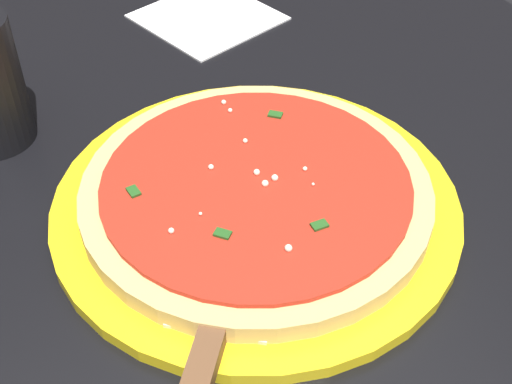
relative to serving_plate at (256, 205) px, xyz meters
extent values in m
cube|color=black|center=(0.42, -0.36, -0.40)|extent=(0.06, 0.06, 0.74)
cube|color=black|center=(0.01, 0.04, -0.02)|extent=(0.97, 0.93, 0.03)
cylinder|color=yellow|center=(0.00, 0.00, 0.00)|extent=(0.32, 0.32, 0.01)
cylinder|color=#DBB26B|center=(0.00, 0.00, 0.01)|extent=(0.28, 0.28, 0.02)
cylinder|color=red|center=(0.00, 0.00, 0.02)|extent=(0.24, 0.24, 0.00)
sphere|color=#EFEACC|center=(-0.01, -0.04, 0.03)|extent=(0.00, 0.00, 0.00)
sphere|color=#EFEACC|center=(0.01, 0.00, 0.03)|extent=(0.01, 0.01, 0.01)
sphere|color=#EFEACC|center=(0.03, 0.02, 0.03)|extent=(0.00, 0.00, 0.00)
sphere|color=#EFEACC|center=(0.05, -0.02, 0.03)|extent=(0.00, 0.00, 0.00)
sphere|color=#EFEACC|center=(0.09, -0.02, 0.03)|extent=(0.00, 0.00, 0.00)
sphere|color=#EFEACC|center=(0.00, -0.01, 0.03)|extent=(0.01, 0.01, 0.01)
sphere|color=#EFEACC|center=(0.10, -0.02, 0.03)|extent=(0.00, 0.00, 0.00)
sphere|color=#EFEACC|center=(-0.02, 0.08, 0.03)|extent=(0.00, 0.00, 0.00)
sphere|color=#EFEACC|center=(-0.01, 0.05, 0.03)|extent=(0.00, 0.00, 0.00)
sphere|color=#EFEACC|center=(-0.03, -0.04, 0.03)|extent=(0.00, 0.00, 0.00)
sphere|color=#EFEACC|center=(-0.01, 0.00, 0.03)|extent=(0.01, 0.01, 0.01)
sphere|color=#EFEACC|center=(-0.07, 0.01, 0.03)|extent=(0.01, 0.01, 0.01)
cube|color=#23561E|center=(-0.04, 0.05, 0.03)|extent=(0.01, 0.01, 0.00)
cube|color=#23561E|center=(0.07, -0.06, 0.03)|extent=(0.01, 0.01, 0.00)
cube|color=#23561E|center=(-0.06, -0.02, 0.03)|extent=(0.01, 0.01, 0.00)
cube|color=#23561E|center=(0.03, 0.09, 0.03)|extent=(0.01, 0.01, 0.00)
cube|color=silver|center=(-0.07, 0.06, 0.01)|extent=(0.11, 0.11, 0.00)
cube|color=white|center=(0.30, -0.10, 0.00)|extent=(0.17, 0.16, 0.00)
camera|label=1|loc=(-0.36, 0.19, 0.39)|focal=49.72mm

